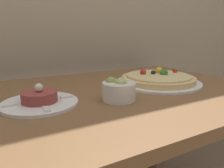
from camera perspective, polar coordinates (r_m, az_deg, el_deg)
dining_table at (r=0.88m, az=0.32°, el=-8.95°), size 1.17×0.82×0.79m
pizza_plate at (r=0.98m, az=11.96°, el=1.17°), size 0.37×0.37×0.07m
tartare_plate at (r=0.72m, az=-18.36°, el=-4.06°), size 0.24×0.24×0.07m
small_bowl at (r=0.72m, az=1.74°, el=-1.57°), size 0.11×0.11×0.08m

